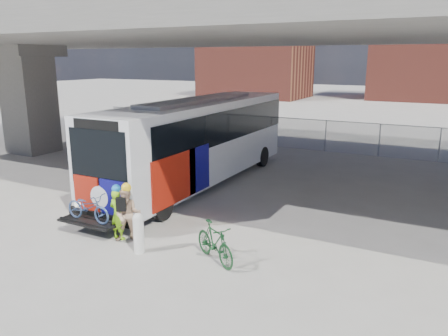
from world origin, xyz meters
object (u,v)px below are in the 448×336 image
Objects in this scene: bike_parked at (215,242)px; bollard at (139,232)px; cyclist_tan at (128,214)px; bus at (199,136)px; cyclist_hivis at (118,213)px.

bollard is at bearing 133.44° from bike_parked.
bollard is at bearing -63.76° from cyclist_tan.
bus is 7.60× the size of cyclist_hivis.
cyclist_tan reaches higher than bike_parked.
bollard is at bearing -72.95° from bus.
cyclist_tan is at bearing 120.64° from bike_parked.
cyclist_hivis reaches higher than bollard.
cyclist_hivis is at bearing 147.56° from cyclist_tan.
bus reaches higher than bike_parked.
bus is 7.28m from bollard.
bus reaches higher than bollard.
bus is at bearing 64.34° from bike_parked.
cyclist_hivis is 0.94× the size of cyclist_tan.
bus is at bearing -78.50° from cyclist_hivis.
bus is 7.13× the size of bike_parked.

